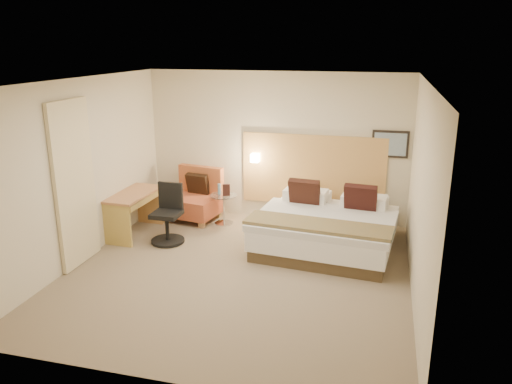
% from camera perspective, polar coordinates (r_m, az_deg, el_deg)
% --- Properties ---
extents(floor, '(4.80, 5.00, 0.02)m').
position_cam_1_polar(floor, '(7.29, -2.11, -9.22)').
color(floor, '#7F6D56').
rests_on(floor, ground).
extents(ceiling, '(4.80, 5.00, 0.02)m').
position_cam_1_polar(ceiling, '(6.57, -2.37, 12.62)').
color(ceiling, white).
rests_on(ceiling, floor).
extents(wall_back, '(4.80, 0.02, 2.70)m').
position_cam_1_polar(wall_back, '(9.17, 2.27, 5.23)').
color(wall_back, beige).
rests_on(wall_back, floor).
extents(wall_front, '(4.80, 0.02, 2.70)m').
position_cam_1_polar(wall_front, '(4.60, -11.27, -7.09)').
color(wall_front, beige).
rests_on(wall_front, floor).
extents(wall_left, '(0.02, 5.00, 2.70)m').
position_cam_1_polar(wall_left, '(7.83, -19.41, 2.25)').
color(wall_left, beige).
rests_on(wall_left, floor).
extents(wall_right, '(0.02, 5.00, 2.70)m').
position_cam_1_polar(wall_right, '(6.56, 18.39, -0.34)').
color(wall_right, beige).
rests_on(wall_right, floor).
extents(headboard_panel, '(2.60, 0.04, 1.30)m').
position_cam_1_polar(headboard_panel, '(9.10, 6.50, 2.46)').
color(headboard_panel, tan).
rests_on(headboard_panel, wall_back).
extents(art_frame, '(0.62, 0.03, 0.47)m').
position_cam_1_polar(art_frame, '(8.92, 15.08, 5.31)').
color(art_frame, black).
rests_on(art_frame, wall_back).
extents(art_canvas, '(0.54, 0.01, 0.39)m').
position_cam_1_polar(art_canvas, '(8.90, 15.08, 5.29)').
color(art_canvas, gray).
rests_on(art_canvas, wall_back).
extents(lamp_arm, '(0.02, 0.12, 0.02)m').
position_cam_1_polar(lamp_arm, '(9.21, -0.00, 4.01)').
color(lamp_arm, white).
rests_on(lamp_arm, wall_back).
extents(lamp_shade, '(0.15, 0.15, 0.15)m').
position_cam_1_polar(lamp_shade, '(9.15, -0.09, 3.93)').
color(lamp_shade, '#FAE9C3').
rests_on(lamp_shade, wall_back).
extents(curtain, '(0.06, 0.90, 2.42)m').
position_cam_1_polar(curtain, '(7.63, -20.02, 0.82)').
color(curtain, beige).
rests_on(curtain, wall_left).
extents(bottle_a, '(0.07, 0.07, 0.19)m').
position_cam_1_polar(bottle_a, '(9.02, -4.21, 0.34)').
color(bottle_a, '#7EAAC4').
rests_on(bottle_a, side_table).
extents(menu_folder, '(0.13, 0.07, 0.21)m').
position_cam_1_polar(menu_folder, '(8.92, -3.41, 0.23)').
color(menu_folder, '#351915').
rests_on(menu_folder, side_table).
extents(bed, '(2.29, 2.24, 1.03)m').
position_cam_1_polar(bed, '(8.09, 8.14, -4.02)').
color(bed, '#453622').
rests_on(bed, floor).
extents(lounge_chair, '(1.02, 0.93, 0.95)m').
position_cam_1_polar(lounge_chair, '(9.36, -7.01, -0.80)').
color(lounge_chair, tan).
rests_on(lounge_chair, floor).
extents(side_table, '(0.56, 0.56, 0.54)m').
position_cam_1_polar(side_table, '(9.06, -3.72, -1.81)').
color(side_table, silver).
rests_on(side_table, floor).
extents(desk, '(0.59, 1.20, 0.74)m').
position_cam_1_polar(desk, '(8.71, -13.68, -1.09)').
color(desk, '#AE7044').
rests_on(desk, floor).
extents(desk_chair, '(0.55, 0.55, 0.97)m').
position_cam_1_polar(desk_chair, '(8.33, -10.02, -3.02)').
color(desk_chair, black).
rests_on(desk_chair, floor).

